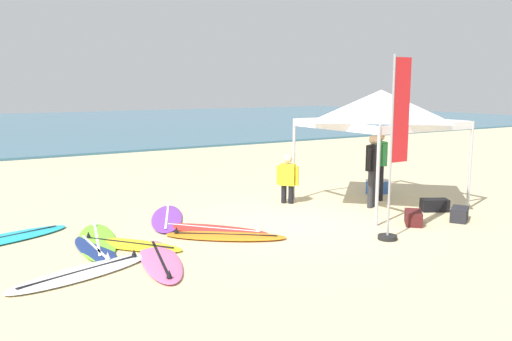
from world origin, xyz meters
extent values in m
plane|color=beige|center=(0.00, 0.00, 0.00)|extent=(80.00, 80.00, 0.00)
cube|color=#386B84|center=(0.00, 31.15, 0.05)|extent=(80.00, 36.00, 0.10)
cylinder|color=#B7B7BC|center=(0.95, -1.20, 1.02)|extent=(0.07, 0.07, 2.05)
cylinder|color=#B7B7BC|center=(3.86, -1.20, 1.02)|extent=(0.07, 0.07, 2.05)
cylinder|color=#B7B7BC|center=(0.95, 1.71, 1.02)|extent=(0.07, 0.07, 2.05)
cylinder|color=#B7B7BC|center=(3.86, 1.71, 1.02)|extent=(0.07, 0.07, 2.05)
cube|color=white|center=(2.41, -1.20, 1.96)|extent=(2.91, 0.03, 0.18)
cube|color=white|center=(2.41, 1.71, 1.96)|extent=(2.91, 0.03, 0.18)
cube|color=white|center=(0.95, 0.26, 1.96)|extent=(0.03, 2.91, 0.18)
cube|color=white|center=(3.86, 0.26, 1.96)|extent=(0.03, 2.91, 0.18)
pyramid|color=white|center=(2.41, 0.26, 2.40)|extent=(3.03, 3.03, 0.70)
ellipsoid|color=#7AD12D|center=(-4.24, 0.62, 0.04)|extent=(1.19, 2.57, 0.07)
cube|color=white|center=(-4.24, 0.62, 0.07)|extent=(0.50, 2.07, 0.01)
cone|color=white|center=(-4.02, 1.62, 0.13)|extent=(0.09, 0.09, 0.12)
ellipsoid|color=orange|center=(-2.09, -0.33, 0.04)|extent=(2.22, 1.90, 0.07)
cube|color=black|center=(-2.09, -0.33, 0.07)|extent=(1.59, 1.23, 0.01)
cone|color=black|center=(-2.84, 0.24, 0.13)|extent=(0.09, 0.09, 0.12)
ellipsoid|color=purple|center=(-2.51, 1.54, 0.04)|extent=(1.56, 2.46, 0.07)
cube|color=white|center=(-2.51, 1.54, 0.07)|extent=(0.86, 1.89, 0.01)
cone|color=white|center=(-2.11, 2.44, 0.13)|extent=(0.09, 0.09, 0.12)
ellipsoid|color=white|center=(-4.90, -0.95, 0.04)|extent=(2.41, 1.24, 0.07)
cube|color=black|center=(-4.90, -0.95, 0.07)|extent=(1.91, 0.58, 0.01)
cone|color=black|center=(-3.99, -0.69, 0.13)|extent=(0.09, 0.09, 0.12)
ellipsoid|color=#23B2CC|center=(-5.75, 1.65, 0.04)|extent=(2.69, 1.44, 0.07)
cube|color=black|center=(-5.75, 1.65, 0.07)|extent=(2.12, 0.70, 0.01)
ellipsoid|color=red|center=(-2.08, 0.21, 0.04)|extent=(1.98, 2.15, 0.07)
cube|color=white|center=(-2.08, 0.21, 0.07)|extent=(1.32, 1.51, 0.01)
cone|color=white|center=(-1.46, -0.50, 0.13)|extent=(0.09, 0.09, 0.12)
ellipsoid|color=pink|center=(-3.65, -1.01, 0.04)|extent=(1.12, 2.35, 0.07)
cube|color=black|center=(-3.65, -1.01, 0.07)|extent=(0.49, 1.89, 0.01)
cone|color=black|center=(-3.87, -1.92, 0.13)|extent=(0.09, 0.09, 0.12)
ellipsoid|color=yellow|center=(-3.81, 0.10, 0.04)|extent=(1.77, 2.03, 0.07)
cube|color=black|center=(-3.81, 0.10, 0.07)|extent=(1.15, 1.45, 0.01)
cone|color=black|center=(-4.35, 0.79, 0.13)|extent=(0.09, 0.09, 0.12)
ellipsoid|color=navy|center=(-4.41, 0.15, 0.04)|extent=(0.53, 1.90, 0.07)
cube|color=white|center=(-4.41, 0.15, 0.07)|extent=(0.06, 1.61, 0.01)
cone|color=white|center=(-4.40, -0.63, 0.13)|extent=(0.09, 0.09, 0.12)
cylinder|color=black|center=(2.83, 0.70, 0.44)|extent=(0.13, 0.13, 0.88)
cylinder|color=black|center=(2.77, 0.53, 0.44)|extent=(0.13, 0.13, 0.88)
cube|color=#2D8C47|center=(2.80, 0.62, 1.18)|extent=(0.32, 0.41, 0.60)
sphere|color=tan|center=(2.80, 0.62, 1.60)|extent=(0.21, 0.21, 0.21)
cylinder|color=#2D8C47|center=(2.87, 0.84, 1.16)|extent=(0.09, 0.09, 0.54)
cylinder|color=#2D8C47|center=(2.73, 0.40, 1.16)|extent=(0.09, 0.09, 0.54)
cylinder|color=#2D2D33|center=(1.99, 0.08, 0.44)|extent=(0.13, 0.13, 0.88)
cylinder|color=#2D2D33|center=(2.15, 0.16, 0.44)|extent=(0.13, 0.13, 0.88)
cube|color=black|center=(2.07, 0.12, 1.18)|extent=(0.42, 0.36, 0.60)
sphere|color=beige|center=(2.07, 0.12, 1.60)|extent=(0.21, 0.21, 0.21)
cylinder|color=black|center=(1.87, 0.01, 1.16)|extent=(0.09, 0.09, 0.54)
cylinder|color=black|center=(2.28, 0.22, 1.16)|extent=(0.09, 0.09, 0.54)
cylinder|color=black|center=(0.56, 1.57, 0.23)|extent=(0.13, 0.13, 0.45)
cylinder|color=black|center=(0.68, 1.43, 0.23)|extent=(0.13, 0.13, 0.45)
cube|color=yellow|center=(0.62, 1.50, 0.71)|extent=(0.40, 0.41, 0.52)
sphere|color=beige|center=(0.62, 1.50, 1.09)|extent=(0.21, 0.21, 0.21)
cylinder|color=yellow|center=(0.46, 1.67, 0.69)|extent=(0.09, 0.09, 0.47)
cylinder|color=yellow|center=(0.77, 1.33, 0.69)|extent=(0.09, 0.09, 0.47)
cylinder|color=#99999E|center=(0.45, -2.02, 1.70)|extent=(0.04, 0.04, 3.40)
cube|color=red|center=(0.67, -2.02, 2.40)|extent=(0.40, 0.02, 1.90)
cylinder|color=black|center=(0.45, -2.02, 0.04)|extent=(0.36, 0.36, 0.08)
cube|color=#232328|center=(2.77, -1.81, 0.14)|extent=(0.68, 0.59, 0.28)
cube|color=#4C1919|center=(1.70, -1.50, 0.14)|extent=(0.64, 0.66, 0.28)
cube|color=black|center=(3.03, -0.94, 0.14)|extent=(0.68, 0.58, 0.28)
cube|color=#2D60B7|center=(3.30, 1.19, 0.17)|extent=(0.48, 0.34, 0.34)
cube|color=white|center=(3.30, 1.19, 0.37)|extent=(0.50, 0.36, 0.05)
camera|label=1|loc=(-6.65, -8.87, 2.84)|focal=37.06mm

